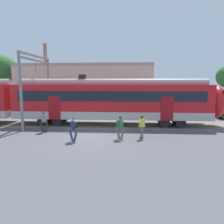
{
  "coord_description": "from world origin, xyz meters",
  "views": [
    {
      "loc": [
        3.05,
        -15.39,
        4.1
      ],
      "look_at": [
        1.84,
        2.26,
        1.6
      ],
      "focal_mm": 35.0,
      "sensor_mm": 36.0,
      "label": 1
    }
  ],
  "objects_px": {
    "pedestrian_grey": "(44,121)",
    "pedestrian_green": "(120,126)",
    "pedestrian_navy": "(73,127)",
    "pedestrian_yellow": "(142,125)"
  },
  "relations": [
    {
      "from": "pedestrian_grey",
      "to": "pedestrian_navy",
      "type": "relative_size",
      "value": 1.0
    },
    {
      "from": "pedestrian_grey",
      "to": "pedestrian_green",
      "type": "height_order",
      "value": "same"
    },
    {
      "from": "pedestrian_navy",
      "to": "pedestrian_yellow",
      "type": "xyz_separation_m",
      "value": [
        4.69,
        1.16,
        -0.03
      ]
    },
    {
      "from": "pedestrian_navy",
      "to": "pedestrian_yellow",
      "type": "height_order",
      "value": "same"
    },
    {
      "from": "pedestrian_grey",
      "to": "pedestrian_navy",
      "type": "xyz_separation_m",
      "value": [
        3.04,
        -2.55,
        0.03
      ]
    },
    {
      "from": "pedestrian_grey",
      "to": "pedestrian_navy",
      "type": "bearing_deg",
      "value": -40.0
    },
    {
      "from": "pedestrian_grey",
      "to": "pedestrian_yellow",
      "type": "height_order",
      "value": "same"
    },
    {
      "from": "pedestrian_navy",
      "to": "pedestrian_yellow",
      "type": "bearing_deg",
      "value": 13.91
    },
    {
      "from": "pedestrian_navy",
      "to": "pedestrian_green",
      "type": "distance_m",
      "value": 3.25
    },
    {
      "from": "pedestrian_navy",
      "to": "pedestrian_green",
      "type": "height_order",
      "value": "same"
    }
  ]
}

